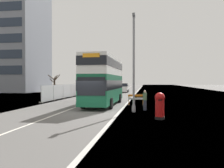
# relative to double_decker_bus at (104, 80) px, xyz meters

# --- Properties ---
(ground) EXTENTS (140.00, 280.00, 0.10)m
(ground) POSITION_rel_double_decker_bus_xyz_m (0.28, -5.92, -2.64)
(ground) COLOR #565451
(double_decker_bus) EXTENTS (2.92, 10.54, 4.87)m
(double_decker_bus) POSITION_rel_double_decker_bus_xyz_m (0.00, 0.00, 0.00)
(double_decker_bus) COLOR #145638
(double_decker_bus) RESTS_ON ground
(lamppost_foreground) EXTENTS (0.29, 0.70, 7.83)m
(lamppost_foreground) POSITION_rel_double_decker_bus_xyz_m (3.34, -4.84, 1.10)
(lamppost_foreground) COLOR gray
(lamppost_foreground) RESTS_ON ground
(red_pillar_postbox) EXTENTS (0.65, 0.65, 1.75)m
(red_pillar_postbox) POSITION_rel_double_decker_bus_xyz_m (5.21, -8.05, -1.63)
(red_pillar_postbox) COLOR black
(red_pillar_postbox) RESTS_ON ground
(roadworks_barrier) EXTENTS (1.64, 0.68, 1.11)m
(roadworks_barrier) POSITION_rel_double_decker_bus_xyz_m (3.28, 0.22, -1.90)
(roadworks_barrier) COLOR orange
(roadworks_barrier) RESTS_ON ground
(construction_site_fence) EXTENTS (0.44, 13.80, 2.01)m
(construction_site_fence) POSITION_rel_double_decker_bus_xyz_m (-7.41, 7.83, -1.63)
(construction_site_fence) COLOR #A8AAAD
(construction_site_fence) RESTS_ON ground
(car_oncoming_near) EXTENTS (2.09, 4.48, 2.33)m
(car_oncoming_near) POSITION_rel_double_decker_bus_xyz_m (-5.41, 16.70, -1.50)
(car_oncoming_near) COLOR maroon
(car_oncoming_near) RESTS_ON ground
(car_receding_mid) EXTENTS (1.95, 4.36, 1.98)m
(car_receding_mid) POSITION_rel_double_decker_bus_xyz_m (-0.57, 26.33, -1.65)
(car_receding_mid) COLOR silver
(car_receding_mid) RESTS_ON ground
(car_receding_far) EXTENTS (2.06, 3.92, 2.21)m
(car_receding_far) POSITION_rel_double_decker_bus_xyz_m (-5.59, 33.48, -1.56)
(car_receding_far) COLOR navy
(car_receding_far) RESTS_ON ground
(car_far_side) EXTENTS (2.03, 4.35, 2.17)m
(car_far_side) POSITION_rel_double_decker_bus_xyz_m (-4.86, 39.59, -1.56)
(car_far_side) COLOR navy
(car_far_side) RESTS_ON ground
(bare_tree_far_verge_near) EXTENTS (2.40, 2.80, 3.92)m
(bare_tree_far_verge_near) POSITION_rel_double_decker_bus_xyz_m (-15.46, 23.76, -0.50)
(bare_tree_far_verge_near) COLOR #4C3D2D
(bare_tree_far_verge_near) RESTS_ON ground
(bare_tree_far_verge_mid) EXTENTS (2.67, 3.08, 4.85)m
(bare_tree_far_verge_mid) POSITION_rel_double_decker_bus_xyz_m (-14.95, 47.13, -0.22)
(bare_tree_far_verge_mid) COLOR #4C3D2D
(bare_tree_far_verge_mid) RESTS_ON ground
(pedestrian_at_kerb) EXTENTS (0.34, 0.34, 1.69)m
(pedestrian_at_kerb) POSITION_rel_double_decker_bus_xyz_m (4.21, -3.58, -1.74)
(pedestrian_at_kerb) COLOR #2D3342
(pedestrian_at_kerb) RESTS_ON ground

